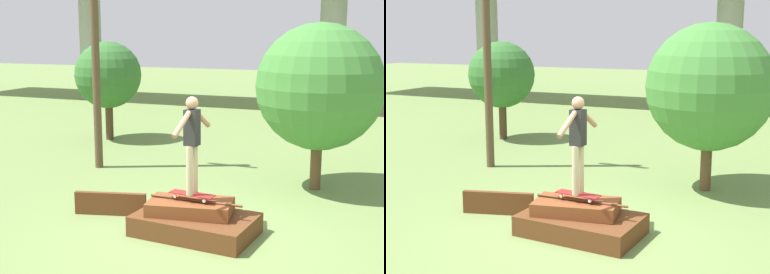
{
  "view_description": "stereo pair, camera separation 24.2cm",
  "coord_description": "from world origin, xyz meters",
  "views": [
    {
      "loc": [
        3.22,
        -8.02,
        3.39
      ],
      "look_at": [
        -0.07,
        0.02,
        1.69
      ],
      "focal_mm": 50.0,
      "sensor_mm": 36.0,
      "label": 1
    },
    {
      "loc": [
        3.45,
        -7.93,
        3.39
      ],
      "look_at": [
        -0.07,
        0.02,
        1.69
      ],
      "focal_mm": 50.0,
      "sensor_mm": 36.0,
      "label": 2
    }
  ],
  "objects": [
    {
      "name": "ground_plane",
      "position": [
        0.0,
        0.0,
        0.0
      ],
      "size": [
        80.0,
        80.0,
        0.0
      ],
      "primitive_type": "plane",
      "color": "olive"
    },
    {
      "name": "scrap_pile",
      "position": [
        -0.02,
        0.01,
        0.24
      ],
      "size": [
        2.09,
        1.4,
        0.62
      ],
      "color": "#5B3319",
      "rests_on": "ground_plane"
    },
    {
      "name": "scrap_plank_loose",
      "position": [
        -1.85,
        0.31,
        0.22
      ],
      "size": [
        1.34,
        0.45,
        0.43
      ],
      "color": "#5B3319",
      "rests_on": "ground_plane"
    },
    {
      "name": "skateboard",
      "position": [
        -0.07,
        0.02,
        0.7
      ],
      "size": [
        0.81,
        0.3,
        0.09
      ],
      "color": "maroon",
      "rests_on": "scrap_pile"
    },
    {
      "name": "skater",
      "position": [
        -0.07,
        0.02,
        1.67
      ],
      "size": [
        0.24,
        1.25,
        1.65
      ],
      "color": "#C6B78E",
      "rests_on": "skateboard"
    },
    {
      "name": "utility_pole",
      "position": [
        -4.01,
        3.37,
        3.4
      ],
      "size": [
        1.3,
        0.2,
        6.56
      ],
      "color": "brown",
      "rests_on": "ground_plane"
    },
    {
      "name": "tree_behind_left",
      "position": [
        -5.64,
        6.63,
        2.07
      ],
      "size": [
        2.1,
        2.1,
        3.13
      ],
      "color": "#4C3823",
      "rests_on": "ground_plane"
    },
    {
      "name": "tree_behind_right",
      "position": [
        1.43,
        3.5,
        2.25
      ],
      "size": [
        2.71,
        2.71,
        3.61
      ],
      "color": "brown",
      "rests_on": "ground_plane"
    }
  ]
}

